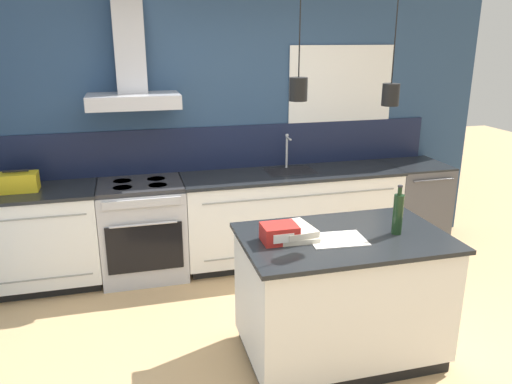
% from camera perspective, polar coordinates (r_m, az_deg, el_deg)
% --- Properties ---
extents(ground_plane, '(16.00, 16.00, 0.00)m').
position_cam_1_polar(ground_plane, '(3.65, 2.82, -19.35)').
color(ground_plane, tan).
rests_on(ground_plane, ground).
extents(wall_back, '(5.60, 2.02, 2.60)m').
position_cam_1_polar(wall_back, '(4.93, -4.54, 7.66)').
color(wall_back, navy).
rests_on(wall_back, ground_plane).
extents(counter_run_left, '(1.17, 0.64, 0.91)m').
position_cam_1_polar(counter_run_left, '(4.87, -24.18, -4.91)').
color(counter_run_left, black).
rests_on(counter_run_left, ground_plane).
extents(counter_run_sink, '(2.17, 0.64, 1.26)m').
position_cam_1_polar(counter_run_sink, '(5.04, 4.03, -2.65)').
color(counter_run_sink, black).
rests_on(counter_run_sink, ground_plane).
extents(oven_range, '(0.77, 0.66, 0.91)m').
position_cam_1_polar(oven_range, '(4.79, -12.77, -4.21)').
color(oven_range, '#B5B5BA').
rests_on(oven_range, ground_plane).
extents(dishwasher, '(0.59, 0.65, 0.91)m').
position_cam_1_polar(dishwasher, '(5.61, 17.41, -1.38)').
color(dishwasher, '#4C4C51').
rests_on(dishwasher, ground_plane).
extents(kitchen_island, '(1.39, 0.87, 0.91)m').
position_cam_1_polar(kitchen_island, '(3.59, 9.70, -11.60)').
color(kitchen_island, black).
rests_on(kitchen_island, ground_plane).
extents(bottle_on_island, '(0.07, 0.07, 0.34)m').
position_cam_1_polar(bottle_on_island, '(3.46, 15.91, -2.37)').
color(bottle_on_island, '#193319').
rests_on(bottle_on_island, kitchen_island).
extents(book_stack, '(0.26, 0.31, 0.07)m').
position_cam_1_polar(book_stack, '(3.32, 4.54, -4.57)').
color(book_stack, beige).
rests_on(book_stack, kitchen_island).
extents(red_supply_box, '(0.23, 0.19, 0.12)m').
position_cam_1_polar(red_supply_box, '(3.23, 2.78, -4.73)').
color(red_supply_box, red).
rests_on(red_supply_box, kitchen_island).
extents(paper_pile, '(0.38, 0.29, 0.01)m').
position_cam_1_polar(paper_pile, '(3.32, 9.23, -5.35)').
color(paper_pile, silver).
rests_on(paper_pile, kitchen_island).
extents(yellow_toolbox, '(0.34, 0.18, 0.19)m').
position_cam_1_polar(yellow_toolbox, '(4.72, -25.64, 1.01)').
color(yellow_toolbox, gold).
rests_on(yellow_toolbox, counter_run_left).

